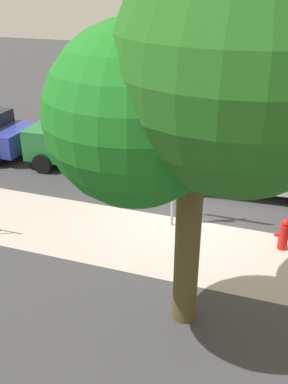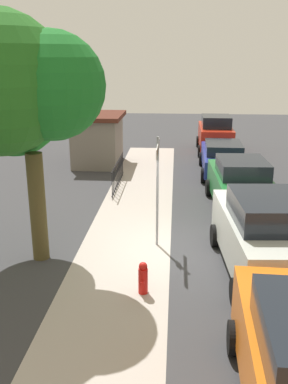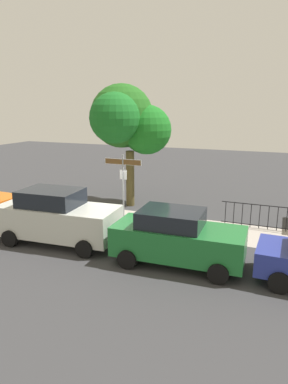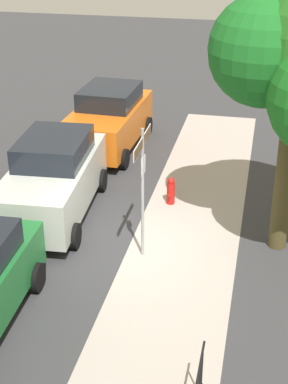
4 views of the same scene
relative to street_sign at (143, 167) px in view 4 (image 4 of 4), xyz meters
name	(u,v)px [view 4 (image 4 of 4)]	position (x,y,z in m)	size (l,w,h in m)	color
ground_plane	(129,247)	(-0.26, -0.40, -2.26)	(60.00, 60.00, 0.00)	#38383A
sidewalk_strip	(167,304)	(1.74, 0.90, -2.26)	(24.00, 2.60, 0.00)	#AEA399
street_sign	(143,167)	(0.00, 0.00, 0.00)	(1.70, 0.07, 3.18)	#9EA0A5
car_orange	(108,119)	(-6.31, -2.54, -1.25)	(4.53, 2.29, 2.03)	orange
car_silver	(53,178)	(-1.51, -2.72, -1.22)	(4.72, 2.34, 2.10)	beige
fire_hydrant	(171,191)	(-2.71, 0.20, -1.88)	(0.42, 0.22, 0.78)	red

